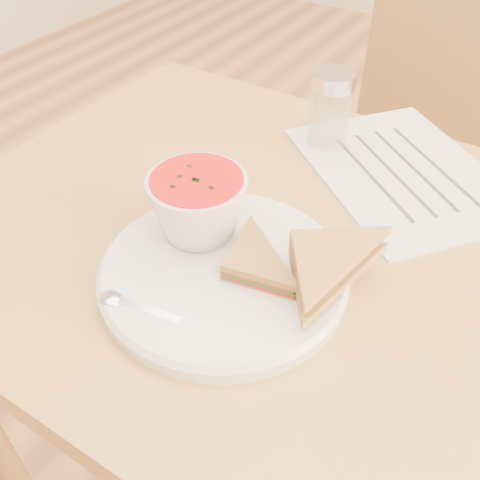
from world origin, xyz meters
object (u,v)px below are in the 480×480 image
Objects in this scene: soup_bowl at (198,208)px; condiment_shaker at (330,109)px; chair_far at (420,217)px; dining_table at (293,407)px; plate at (224,274)px.

condiment_shaker reaches higher than soup_bowl.
soup_bowl is (-0.17, -0.53, 0.31)m from chair_far.
dining_table is 0.40m from plate.
soup_bowl is (-0.06, 0.04, 0.05)m from plate.
plate is 0.34m from condiment_shaker.
chair_far is 8.41× the size of soup_bowl.
plate is 2.47× the size of condiment_shaker.
plate is at bearing 76.81° from chair_far.
chair_far is at bearing 72.76° from soup_bowl.
condiment_shaker is at bearing 56.81° from chair_far.
plate is at bearing -31.40° from soup_bowl.
plate is at bearing -120.38° from dining_table.
chair_far is 3.44× the size of plate.
chair_far is 0.41m from condiment_shaker.
soup_bowl is 0.31m from condiment_shaker.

